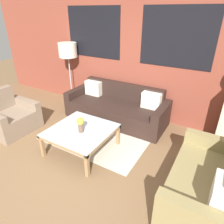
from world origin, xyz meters
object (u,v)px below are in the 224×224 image
Objects in this scene: couch_dark at (117,108)px; floor_lamp at (68,52)px; armchair_corner at (11,118)px; coffee_table at (81,132)px; settee_vintage at (207,186)px; flower_vase at (80,124)px.

floor_lamp is (-1.49, 0.19, 1.08)m from couch_dark.
couch_dark is 2.51× the size of armchair_corner.
couch_dark is at bearing -7.24° from floor_lamp.
couch_dark is 2.21× the size of coffee_table.
settee_vintage is 5.57× the size of flower_vase.
flower_vase is (1.56, -1.56, -0.77)m from floor_lamp.
coffee_table is 0.65× the size of floor_lamp.
armchair_corner is at bearing -178.47° from settee_vintage.
coffee_table is (0.03, -1.32, 0.09)m from couch_dark.
armchair_corner is 1.71m from coffee_table.
settee_vintage is 1.46× the size of coffee_table.
settee_vintage is 4.06m from floor_lamp.
floor_lamp is (-3.58, 1.60, 1.05)m from settee_vintage.
floor_lamp reaches higher than couch_dark.
coffee_table is at bearing -44.86° from floor_lamp.
settee_vintage reaches higher than flower_vase.
coffee_table is at bearing 177.36° from settee_vintage.
couch_dark is 2.25m from armchair_corner.
coffee_table is at bearing 6.59° from armchair_corner.
couch_dark is 8.42× the size of flower_vase.
settee_vintage is 3.76m from armchair_corner.
flower_vase is (-2.01, 0.04, 0.28)m from settee_vintage.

